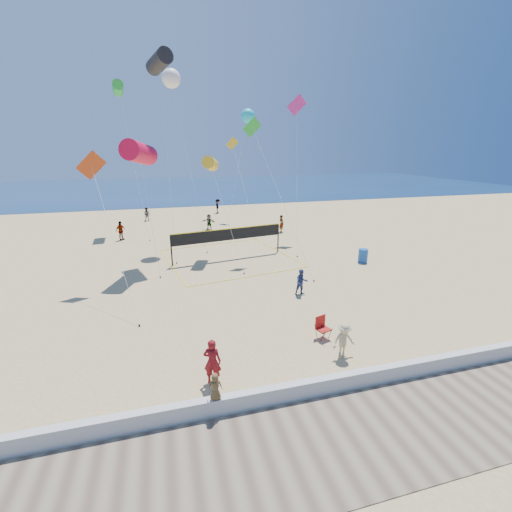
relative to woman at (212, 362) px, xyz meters
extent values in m
plane|color=tan|center=(2.52, 1.47, -0.86)|extent=(120.00, 120.00, 0.00)
cube|color=navy|center=(2.52, 63.47, -0.84)|extent=(140.00, 50.00, 0.03)
cube|color=beige|center=(2.52, -1.53, -0.56)|extent=(32.00, 0.30, 0.60)
cube|color=#786952|center=(2.52, -3.53, -0.84)|extent=(32.00, 3.60, 0.03)
imported|color=maroon|center=(0.00, 0.00, 0.00)|extent=(0.73, 0.60, 1.71)
imported|color=brown|center=(-0.13, -1.56, 0.19)|extent=(0.48, 0.36, 0.88)
imported|color=navy|center=(5.94, 6.29, -0.11)|extent=(0.74, 0.59, 1.49)
imported|color=tan|center=(5.20, 0.21, -0.13)|extent=(0.98, 0.61, 1.45)
imported|color=gray|center=(-5.07, 21.75, 0.00)|extent=(1.02, 1.00, 1.72)
imported|color=gray|center=(3.15, 23.94, -0.09)|extent=(1.45, 1.14, 1.54)
imported|color=gray|center=(9.85, 20.82, -0.01)|extent=(0.52, 0.69, 1.70)
imported|color=gray|center=(-3.04, 29.90, -0.10)|extent=(0.85, 0.73, 1.51)
imported|color=gray|center=(5.50, 32.78, 0.02)|extent=(0.89, 1.25, 1.75)
cube|color=#A01612|center=(5.05, 1.65, -0.41)|extent=(0.67, 0.63, 0.06)
cube|color=#A01612|center=(4.98, 1.86, -0.11)|extent=(0.54, 0.21, 0.54)
cylinder|color=black|center=(4.90, 1.40, -0.61)|extent=(0.10, 0.27, 0.71)
cylinder|color=black|center=(4.78, 1.78, -0.61)|extent=(0.10, 0.27, 0.71)
cylinder|color=black|center=(5.31, 1.53, -0.61)|extent=(0.10, 0.27, 0.71)
cylinder|color=black|center=(5.20, 1.90, -0.61)|extent=(0.10, 0.27, 0.71)
cylinder|color=#18499F|center=(12.46, 10.45, -0.36)|extent=(0.78, 0.78, 0.99)
cylinder|color=black|center=(-0.91, 13.21, 0.27)|extent=(0.10, 0.10, 2.24)
cylinder|color=black|center=(7.39, 14.63, 0.27)|extent=(0.10, 0.10, 2.24)
cube|color=black|center=(3.24, 13.92, 0.97)|extent=(8.30, 1.43, 0.84)
cube|color=yellow|center=(3.24, 13.92, 1.42)|extent=(8.30, 1.44, 0.06)
cube|color=yellow|center=(3.95, 9.77, -0.85)|extent=(8.50, 1.50, 0.02)
cube|color=yellow|center=(2.53, 18.07, -0.85)|extent=(8.50, 1.50, 0.02)
cylinder|color=red|center=(-2.40, 13.28, 6.79)|extent=(2.27, 3.31, 1.67)
cylinder|color=silver|center=(-2.08, 12.17, 2.99)|extent=(0.66, 2.23, 7.60)
cylinder|color=black|center=(-1.75, 11.07, -0.81)|extent=(0.08, 0.08, 0.10)
cylinder|color=black|center=(-0.69, 16.47, 12.62)|extent=(1.89, 2.82, 1.42)
cylinder|color=silver|center=(-0.65, 15.05, 5.91)|extent=(0.10, 2.85, 13.43)
cylinder|color=black|center=(-0.60, 13.63, -0.81)|extent=(0.08, 0.08, 0.10)
cylinder|color=gold|center=(2.32, 15.20, 6.00)|extent=(1.50, 2.33, 1.18)
cylinder|color=silver|center=(2.95, 12.76, 2.60)|extent=(1.27, 4.89, 6.81)
cylinder|color=black|center=(3.58, 10.32, -0.81)|extent=(0.08, 0.08, 0.10)
cube|color=#BF3D13|center=(-4.91, 11.20, 6.15)|extent=(1.64, 0.22, 1.63)
cylinder|color=silver|center=(-3.82, 8.03, 2.67)|extent=(2.20, 6.35, 6.97)
cylinder|color=black|center=(-2.73, 4.87, -0.81)|extent=(0.08, 0.08, 0.10)
cube|color=green|center=(5.22, 14.38, 8.46)|extent=(1.42, 0.27, 1.42)
cylinder|color=silver|center=(6.35, 11.13, 3.83)|extent=(2.26, 6.52, 9.28)
cylinder|color=black|center=(7.47, 7.88, -0.81)|extent=(0.08, 0.08, 0.10)
cube|color=#BA2782|center=(10.48, 19.38, 10.57)|extent=(1.80, 0.28, 1.77)
cylinder|color=silver|center=(9.40, 16.10, 4.88)|extent=(2.17, 6.58, 11.38)
cylinder|color=black|center=(8.33, 12.81, -0.81)|extent=(0.08, 0.08, 0.10)
sphere|color=white|center=(0.16, 19.43, 12.14)|extent=(1.75, 1.75, 1.42)
cylinder|color=silver|center=(1.00, 17.58, 5.67)|extent=(1.71, 3.72, 12.95)
cylinder|color=black|center=(1.85, 15.73, -0.81)|extent=(0.08, 0.08, 0.10)
sphere|color=#17BBD2|center=(7.60, 25.11, 10.10)|extent=(1.72, 1.72, 1.37)
cylinder|color=silver|center=(5.76, 22.22, 4.65)|extent=(3.70, 5.79, 10.91)
cylinder|color=black|center=(3.92, 19.34, -0.81)|extent=(0.08, 0.08, 0.10)
cylinder|color=green|center=(-4.34, 26.32, 12.31)|extent=(1.18, 2.36, 1.24)
cylinder|color=silver|center=(-3.47, 23.50, 5.75)|extent=(1.75, 5.66, 13.12)
cylinder|color=black|center=(-2.60, 20.68, -0.81)|extent=(0.08, 0.08, 0.10)
cube|color=gold|center=(6.66, 28.53, 7.53)|extent=(1.30, 0.70, 1.44)
cylinder|color=silver|center=(6.94, 24.63, 3.36)|extent=(0.58, 7.81, 8.35)
cylinder|color=black|center=(7.22, 20.73, -0.81)|extent=(0.08, 0.08, 0.10)
camera|label=1|loc=(-1.23, -10.24, 7.08)|focal=24.00mm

